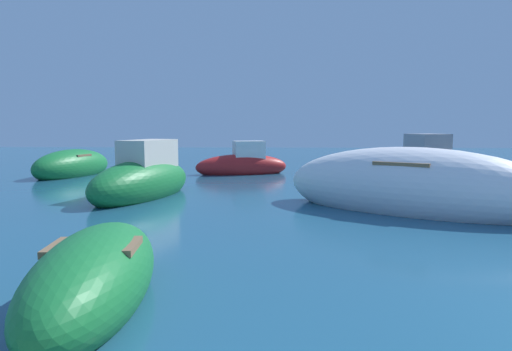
% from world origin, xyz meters
% --- Properties ---
extents(moored_boat_0, '(2.72, 4.87, 1.96)m').
position_xyz_m(moored_boat_0, '(-7.83, 8.74, 0.50)').
color(moored_boat_0, '#197233').
rests_on(moored_boat_0, ground).
extents(moored_boat_1, '(2.57, 4.57, 1.41)m').
position_xyz_m(moored_boat_1, '(-12.41, 14.28, 0.39)').
color(moored_boat_1, '#197233').
rests_on(moored_boat_1, ground).
extents(moored_boat_2, '(6.63, 5.34, 1.99)m').
position_xyz_m(moored_boat_2, '(-0.73, 6.87, 0.55)').
color(moored_boat_2, white).
rests_on(moored_boat_2, ground).
extents(moored_boat_3, '(2.81, 4.58, 2.11)m').
position_xyz_m(moored_boat_3, '(1.42, 13.00, 0.52)').
color(moored_boat_3, white).
rests_on(moored_boat_3, ground).
extents(moored_boat_4, '(4.17, 2.36, 1.66)m').
position_xyz_m(moored_boat_4, '(-5.43, 15.31, 0.39)').
color(moored_boat_4, '#B21E1E').
rests_on(moored_boat_4, ground).
extents(moored_boat_5, '(1.57, 3.56, 1.10)m').
position_xyz_m(moored_boat_5, '(-6.05, 0.72, 0.31)').
color(moored_boat_5, '#197233').
rests_on(moored_boat_5, ground).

